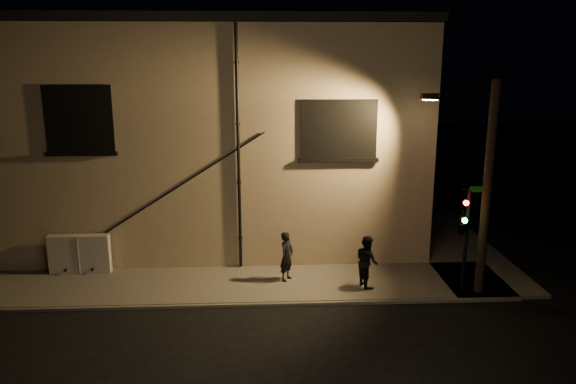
{
  "coord_description": "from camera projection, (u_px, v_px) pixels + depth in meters",
  "views": [
    {
      "loc": [
        -1.1,
        -15.82,
        7.48
      ],
      "look_at": [
        -0.18,
        1.8,
        3.12
      ],
      "focal_mm": 35.0,
      "sensor_mm": 36.0,
      "label": 1
    }
  ],
  "objects": [
    {
      "name": "sidewalk",
      "position": [
        321.0,
        253.0,
        21.49
      ],
      "size": [
        21.0,
        16.0,
        0.12
      ],
      "color": "#57534E",
      "rests_on": "ground"
    },
    {
      "name": "utility_cabinet",
      "position": [
        80.0,
        254.0,
        19.24
      ],
      "size": [
        2.05,
        0.35,
        1.35
      ],
      "primitive_type": "cube",
      "color": "#B2AEA9",
      "rests_on": "sidewalk"
    },
    {
      "name": "ground",
      "position": [
        297.0,
        305.0,
        17.19
      ],
      "size": [
        90.0,
        90.0,
        0.0
      ],
      "primitive_type": "plane",
      "color": "black"
    },
    {
      "name": "pedestrian_b",
      "position": [
        367.0,
        261.0,
        18.09
      ],
      "size": [
        0.85,
        0.98,
        1.7
      ],
      "primitive_type": "imported",
      "rotation": [
        0.0,
        0.0,
        1.86
      ],
      "color": "black",
      "rests_on": "sidewalk"
    },
    {
      "name": "traffic_signal",
      "position": [
        462.0,
        223.0,
        17.18
      ],
      "size": [
        1.32,
        2.03,
        3.44
      ],
      "color": "black",
      "rests_on": "sidewalk"
    },
    {
      "name": "building",
      "position": [
        216.0,
        125.0,
        24.7
      ],
      "size": [
        16.2,
        12.23,
        8.8
      ],
      "color": "tan",
      "rests_on": "ground"
    },
    {
      "name": "pedestrian_a",
      "position": [
        287.0,
        256.0,
        18.58
      ],
      "size": [
        0.66,
        0.72,
        1.66
      ],
      "primitive_type": "imported",
      "rotation": [
        0.0,
        0.0,
        1.01
      ],
      "color": "black",
      "rests_on": "sidewalk"
    },
    {
      "name": "streetlamp_pole",
      "position": [
        483.0,
        184.0,
        17.12
      ],
      "size": [
        2.02,
        1.38,
        6.75
      ],
      "color": "black",
      "rests_on": "ground"
    }
  ]
}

